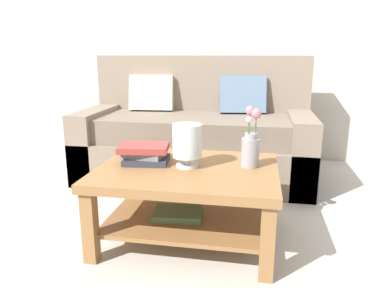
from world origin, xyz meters
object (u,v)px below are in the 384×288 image
at_px(book_stack_main, 145,153).
at_px(flower_pitcher, 251,145).
at_px(coffee_table, 187,187).
at_px(couch, 196,136).
at_px(glass_hurricane_vase, 187,142).

xyz_separation_m(book_stack_main, flower_pitcher, (0.62, 0.03, 0.07)).
distance_m(coffee_table, flower_pitcher, 0.44).
bearing_deg(couch, coffee_table, -82.91).
xyz_separation_m(coffee_table, glass_hurricane_vase, (-0.00, 0.02, 0.27)).
height_order(coffee_table, book_stack_main, book_stack_main).
distance_m(couch, flower_pitcher, 1.21).
relative_size(coffee_table, book_stack_main, 3.28).
relative_size(couch, book_stack_main, 6.32).
relative_size(couch, glass_hurricane_vase, 7.95).
bearing_deg(book_stack_main, glass_hurricane_vase, -7.65).
height_order(couch, book_stack_main, couch).
bearing_deg(book_stack_main, flower_pitcher, 2.80).
relative_size(couch, flower_pitcher, 5.65).
bearing_deg(couch, book_stack_main, -96.27).
distance_m(glass_hurricane_vase, flower_pitcher, 0.36).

